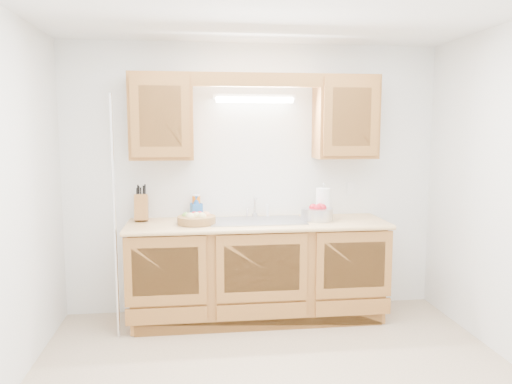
{
  "coord_description": "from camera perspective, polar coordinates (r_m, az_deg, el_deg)",
  "views": [
    {
      "loc": [
        -0.55,
        -3.15,
        1.72
      ],
      "look_at": [
        -0.06,
        0.85,
        1.21
      ],
      "focal_mm": 35.0,
      "sensor_mm": 36.0,
      "label": 1
    }
  ],
  "objects": [
    {
      "name": "upper_cabinet_left",
      "position": [
        4.49,
        -10.73,
        8.44
      ],
      "size": [
        0.55,
        0.33,
        0.75
      ],
      "primitive_type": "cube",
      "color": "#9A5E2D",
      "rests_on": "room"
    },
    {
      "name": "room",
      "position": [
        3.23,
        2.83,
        -1.14
      ],
      "size": [
        3.52,
        3.5,
        2.5
      ],
      "color": "#C9AF91",
      "rests_on": "ground"
    },
    {
      "name": "outlet_plate",
      "position": [
        4.91,
        10.81,
        0.42
      ],
      "size": [
        0.08,
        0.01,
        0.12
      ],
      "primitive_type": "cube",
      "color": "white",
      "rests_on": "room"
    },
    {
      "name": "fluorescent_fixture",
      "position": [
        4.61,
        -0.17,
        10.67
      ],
      "size": [
        0.76,
        0.08,
        0.08
      ],
      "color": "white",
      "rests_on": "room"
    },
    {
      "name": "apple_bowl",
      "position": [
        4.54,
        7.0,
        -2.4
      ],
      "size": [
        0.38,
        0.38,
        0.15
      ],
      "rotation": [
        0.0,
        0.0,
        0.37
      ],
      "color": "silver",
      "rests_on": "countertop"
    },
    {
      "name": "knife_block",
      "position": [
        4.58,
        -12.97,
        -1.73
      ],
      "size": [
        0.12,
        0.2,
        0.34
      ],
      "rotation": [
        0.0,
        0.0,
        0.03
      ],
      "color": "#9A5E2D",
      "rests_on": "countertop"
    },
    {
      "name": "sponge",
      "position": [
        4.78,
        6.24,
        -2.59
      ],
      "size": [
        0.11,
        0.08,
        0.02
      ],
      "rotation": [
        0.0,
        0.0,
        -0.14
      ],
      "color": "#CC333F",
      "rests_on": "countertop"
    },
    {
      "name": "orange_canister",
      "position": [
        4.64,
        -6.84,
        -1.63
      ],
      "size": [
        0.07,
        0.07,
        0.22
      ],
      "rotation": [
        0.0,
        0.0,
        -0.02
      ],
      "color": "orange",
      "rests_on": "countertop"
    },
    {
      "name": "valance",
      "position": [
        4.39,
        0.19,
        12.71
      ],
      "size": [
        2.2,
        0.05,
        0.12
      ],
      "primitive_type": "cube",
      "color": "#9A5E2D",
      "rests_on": "room"
    },
    {
      "name": "fruit_basket",
      "position": [
        4.36,
        -6.81,
        -3.05
      ],
      "size": [
        0.35,
        0.35,
        0.1
      ],
      "rotation": [
        0.0,
        0.0,
        -0.05
      ],
      "color": "olive",
      "rests_on": "countertop"
    },
    {
      "name": "upper_cabinet_right",
      "position": [
        4.69,
        10.18,
        8.39
      ],
      "size": [
        0.55,
        0.33,
        0.75
      ],
      "primitive_type": "cube",
      "color": "#9A5E2D",
      "rests_on": "room"
    },
    {
      "name": "sink",
      "position": [
        4.48,
        0.16,
        -4.27
      ],
      "size": [
        0.84,
        0.46,
        0.36
      ],
      "color": "#9E9EA3",
      "rests_on": "countertop"
    },
    {
      "name": "countertop",
      "position": [
        4.45,
        0.19,
        -3.66
      ],
      "size": [
        2.3,
        0.63,
        0.04
      ],
      "primitive_type": "cube",
      "color": "tan",
      "rests_on": "base_cabinets"
    },
    {
      "name": "base_cabinets",
      "position": [
        4.56,
        0.16,
        -9.06
      ],
      "size": [
        2.2,
        0.6,
        0.86
      ],
      "primitive_type": "cube",
      "color": "#9A5E2D",
      "rests_on": "ground"
    },
    {
      "name": "wire_shelf_pole",
      "position": [
        4.2,
        -15.87,
        -2.93
      ],
      "size": [
        0.03,
        0.03,
        2.0
      ],
      "primitive_type": "cylinder",
      "color": "silver",
      "rests_on": "ground"
    },
    {
      "name": "paper_towel",
      "position": [
        4.62,
        7.68,
        -1.32
      ],
      "size": [
        0.16,
        0.16,
        0.33
      ],
      "rotation": [
        0.0,
        0.0,
        -0.01
      ],
      "color": "silver",
      "rests_on": "countertop"
    },
    {
      "name": "soap_bottle",
      "position": [
        4.61,
        -6.83,
        -1.74
      ],
      "size": [
        0.12,
        0.12,
        0.21
      ],
      "primitive_type": "imported",
      "rotation": [
        0.0,
        0.0,
        0.29
      ],
      "color": "#2362B3",
      "rests_on": "countertop"
    }
  ]
}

